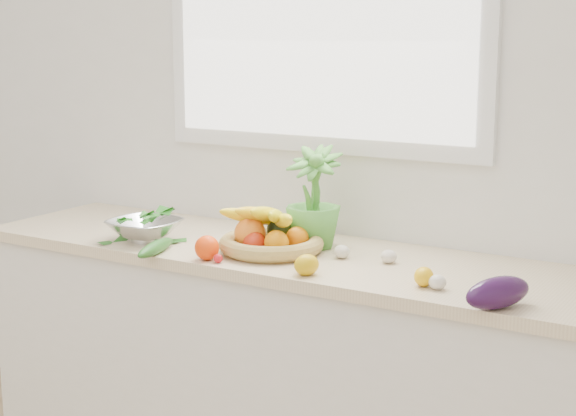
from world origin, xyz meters
The scene contains 18 objects.
back_wall centered at (0.00, 2.25, 1.35)m, with size 4.50×0.02×2.70m, color white.
counter_cabinet centered at (0.00, 1.95, 0.43)m, with size 2.20×0.58×0.86m, color silver.
countertop centered at (0.00, 1.95, 0.88)m, with size 2.24×0.62×0.04m, color beige.
orange_loose centered at (-0.12, 1.70, 0.94)m, with size 0.08×0.08×0.08m, color #FF4008.
lemon_a centered at (0.24, 1.73, 0.93)m, with size 0.06×0.07×0.06m, color #FFB30D.
lemon_b centered at (0.25, 1.71, 0.93)m, with size 0.07×0.08×0.07m, color gold.
lemon_c centered at (0.60, 1.78, 0.93)m, with size 0.06×0.07×0.06m, color #EDB00C.
apple centered at (-0.02, 1.83, 0.94)m, with size 0.08×0.08×0.08m, color red.
ginger centered at (0.01, 1.81, 0.92)m, with size 0.12×0.05×0.04m, color tan.
garlic_a centered at (0.25, 1.94, 0.92)m, with size 0.05×0.05×0.04m, color beige.
garlic_b centered at (0.41, 1.97, 0.92)m, with size 0.05×0.05×0.04m, color silver.
garlic_c centered at (0.65, 1.77, 0.92)m, with size 0.05×0.05×0.04m, color white.
eggplant centered at (0.85, 1.68, 0.94)m, with size 0.08×0.22×0.09m, color #2B0F38.
cucumber centered at (-0.31, 1.67, 0.92)m, with size 0.04×0.24×0.04m, color #225B1A.
radish centered at (-0.06, 1.69, 0.91)m, with size 0.03×0.03×0.03m, color red.
potted_herb centered at (0.09, 2.03, 1.08)m, with size 0.20×0.20×0.35m, color #4D9C38.
fruit_basket centered at (0.01, 1.89, 0.95)m, with size 0.38×0.38×0.18m.
colander_with_spinach centered at (-0.46, 1.79, 0.96)m, with size 0.25×0.25×0.13m.
Camera 1 is at (1.54, -0.54, 1.63)m, focal length 55.00 mm.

